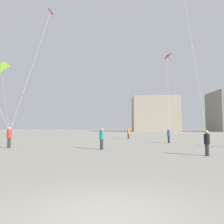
% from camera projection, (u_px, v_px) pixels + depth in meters
% --- Properties ---
extents(ground_plane, '(300.00, 300.00, 0.00)m').
position_uv_depth(ground_plane, '(104.00, 220.00, 4.06)').
color(ground_plane, '#9E9689').
extents(person_in_teal, '(0.38, 0.38, 1.75)m').
position_uv_depth(person_in_teal, '(102.00, 137.00, 16.83)').
color(person_in_teal, '#2D2D33').
rests_on(person_in_teal, ground_plane).
extents(person_in_black, '(0.35, 0.35, 1.60)m').
position_uv_depth(person_in_black, '(207.00, 142.00, 13.12)').
color(person_in_black, '#2D2D33').
rests_on(person_in_black, ground_plane).
extents(person_in_red, '(0.40, 0.40, 1.81)m').
position_uv_depth(person_in_red, '(9.00, 136.00, 18.08)').
color(person_in_red, '#2D2D33').
rests_on(person_in_red, ground_plane).
extents(person_in_blue, '(0.36, 0.36, 1.65)m').
position_uv_depth(person_in_blue, '(169.00, 135.00, 23.62)').
color(person_in_blue, '#2D2D33').
rests_on(person_in_blue, ground_plane).
extents(person_in_orange, '(0.37, 0.37, 1.70)m').
position_uv_depth(person_in_orange, '(128.00, 133.00, 31.62)').
color(person_in_orange, '#2D2D33').
rests_on(person_in_orange, ground_plane).
extents(kite_magenta_delta, '(2.15, 5.44, 13.98)m').
position_uv_depth(kite_magenta_delta, '(50.00, 15.00, 23.76)').
color(kite_magenta_delta, '#D12899').
extents(kite_crimson_diamond, '(1.62, 4.11, 10.46)m').
position_uv_depth(kite_crimson_diamond, '(167.00, 56.00, 27.62)').
color(kite_crimson_diamond, red).
extents(kite_lime_delta, '(1.27, 3.15, 5.38)m').
position_uv_depth(kite_lime_delta, '(1.00, 68.00, 15.73)').
color(kite_lime_delta, '#8CD12D').
extents(building_left_hall, '(18.23, 15.60, 13.97)m').
position_uv_depth(building_left_hall, '(154.00, 114.00, 86.59)').
color(building_left_hall, '#A39984').
rests_on(building_left_hall, ground_plane).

